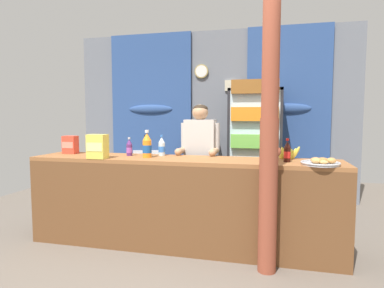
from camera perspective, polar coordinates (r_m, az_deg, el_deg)
name	(u,v)px	position (r m, az deg, el deg)	size (l,w,h in m)	color
ground_plane	(187,228)	(4.21, -0.93, -14.52)	(7.11, 7.11, 0.00)	#665B51
back_wall_curtained	(211,113)	(5.62, 3.42, 5.44)	(4.80, 0.22, 2.84)	slate
stall_counter	(179,194)	(3.39, -2.38, -8.88)	(3.30, 0.58, 0.96)	#935B33
timber_post	(270,125)	(2.90, 13.52, 3.29)	(0.19, 0.16, 2.77)	brown
drink_fridge	(255,139)	(5.04, 11.07, 0.92)	(0.79, 0.71, 1.93)	#232328
bottle_shelf_rack	(200,164)	(5.36, 1.50, -3.63)	(0.48, 0.28, 1.17)	brown
plastic_lawn_chair	(146,174)	(5.14, -8.15, -5.33)	(0.54, 0.54, 0.86)	silver
shopkeeper	(200,153)	(3.90, 1.42, -1.56)	(0.48, 0.42, 1.54)	#28282D
soda_bottle_orange_soda	(147,146)	(3.51, -7.94, -0.33)	(0.10, 0.10, 0.30)	orange
soda_bottle_water	(162,147)	(3.67, -5.37, -0.50)	(0.07, 0.07, 0.24)	silver
soda_bottle_lime_soda	(146,147)	(3.66, -8.20, -0.52)	(0.06, 0.06, 0.24)	#75C64C
soda_bottle_grape_soda	(129,148)	(3.71, -11.00, -0.69)	(0.07, 0.07, 0.21)	#56286B
soda_bottle_cola	(287,152)	(3.28, 16.45, -1.36)	(0.07, 0.07, 0.23)	black
snack_box_crackers	(70,145)	(4.11, -20.67, -0.13)	(0.16, 0.11, 0.21)	#E5422D
snack_box_instant_noodle	(98,146)	(3.54, -16.32, -0.42)	(0.20, 0.14, 0.25)	#EAD14C
pastry_tray	(321,162)	(3.18, 21.77, -3.05)	(0.35, 0.35, 0.07)	#BCBCC1
banana_bunch	(287,153)	(3.50, 16.40, -1.57)	(0.28, 0.06, 0.16)	#DBCC42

